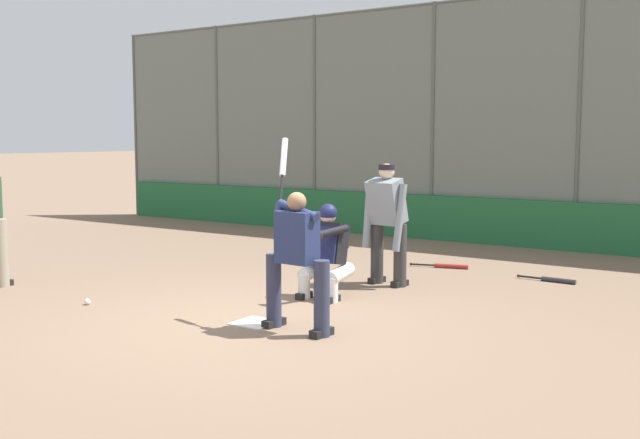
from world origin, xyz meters
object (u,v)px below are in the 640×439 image
at_px(catcher_behind_plate, 325,250).
at_px(spare_bat_first_base_side, 447,266).
at_px(umpire_home, 387,220).
at_px(fielding_glove_on_dirt, 333,257).
at_px(batter_at_plate, 297,256).
at_px(spare_bat_near_backstop, 335,243).
at_px(spare_bat_by_padding, 554,280).
at_px(baseball_loose, 87,302).

relative_size(catcher_behind_plate, spare_bat_first_base_side, 1.34).
distance_m(umpire_home, fielding_glove_on_dirt, 2.28).
height_order(batter_at_plate, spare_bat_near_backstop, batter_at_plate).
bearing_deg(spare_bat_by_padding, spare_bat_near_backstop, 165.96).
height_order(spare_bat_by_padding, fielding_glove_on_dirt, fielding_glove_on_dirt).
xyz_separation_m(fielding_glove_on_dirt, baseball_loose, (0.69, 4.35, -0.02)).
relative_size(umpire_home, baseball_loose, 22.34).
bearing_deg(catcher_behind_plate, spare_bat_near_backstop, -60.64).
bearing_deg(batter_at_plate, umpire_home, -76.63).
distance_m(spare_bat_near_backstop, fielding_glove_on_dirt, 1.78).
bearing_deg(spare_bat_first_base_side, spare_bat_near_backstop, 142.84).
height_order(umpire_home, spare_bat_near_backstop, umpire_home).
height_order(batter_at_plate, spare_bat_first_base_side, batter_at_plate).
relative_size(fielding_glove_on_dirt, baseball_loose, 4.52).
xyz_separation_m(batter_at_plate, spare_bat_near_backstop, (3.04, -5.45, -0.75)).
bearing_deg(batter_at_plate, baseball_loose, 13.02).
distance_m(umpire_home, spare_bat_near_backstop, 3.93).
xyz_separation_m(catcher_behind_plate, spare_bat_near_backstop, (2.39, -3.95, -0.58)).
bearing_deg(umpire_home, fielding_glove_on_dirt, -29.68).
xyz_separation_m(umpire_home, spare_bat_by_padding, (-1.83, -1.48, -0.85)).
height_order(spare_bat_by_padding, baseball_loose, baseball_loose).
height_order(umpire_home, spare_bat_first_base_side, umpire_home).
bearing_deg(spare_bat_first_base_side, fielding_glove_on_dirt, 177.36).
xyz_separation_m(spare_bat_near_backstop, fielding_glove_on_dirt, (-0.93, 1.52, 0.03)).
height_order(batter_at_plate, fielding_glove_on_dirt, batter_at_plate).
bearing_deg(baseball_loose, spare_bat_near_backstop, -87.69).
height_order(spare_bat_by_padding, spare_bat_first_base_side, same).
bearing_deg(spare_bat_near_backstop, spare_bat_by_padding, -166.71).
bearing_deg(baseball_loose, spare_bat_first_base_side, -117.91).
bearing_deg(fielding_glove_on_dirt, spare_bat_by_padding, -176.76).
bearing_deg(spare_bat_by_padding, batter_at_plate, -106.60).
bearing_deg(spare_bat_by_padding, fielding_glove_on_dirt, -174.36).
distance_m(catcher_behind_plate, umpire_home, 1.21).
distance_m(fielding_glove_on_dirt, baseball_loose, 4.40).
xyz_separation_m(umpire_home, baseball_loose, (2.39, 3.07, -0.85)).
bearing_deg(spare_bat_by_padding, catcher_behind_plate, -125.68).
relative_size(spare_bat_by_padding, spare_bat_first_base_side, 0.95).
bearing_deg(spare_bat_near_backstop, spare_bat_first_base_side, -172.18).
relative_size(catcher_behind_plate, umpire_home, 0.71).
xyz_separation_m(batter_at_plate, spare_bat_first_base_side, (0.28, -4.34, -0.75)).
height_order(spare_bat_first_base_side, baseball_loose, baseball_loose).
distance_m(catcher_behind_plate, fielding_glove_on_dirt, 2.90).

